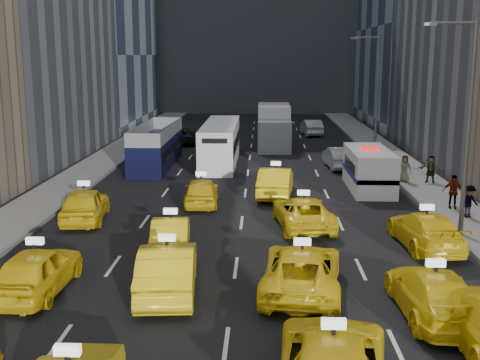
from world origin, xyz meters
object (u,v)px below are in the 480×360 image
Objects in this scene: double_decker at (157,146)px; city_bus at (221,143)px; nypd_van at (369,170)px; box_truck at (274,127)px.

city_bus is at bearing 12.17° from double_decker.
nypd_van is 15.15m from double_decker.
city_bus reaches higher than nypd_van.
nypd_van is at bearing -33.55° from double_decker.
nypd_van is 12.40m from city_bus.
city_bus is 8.35m from box_truck.
nypd_van is 0.59× the size of double_decker.
double_decker is at bearing -161.19° from city_bus.
double_decker is (-13.41, 7.05, 0.28)m from nypd_van.
box_truck reaches higher than double_decker.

